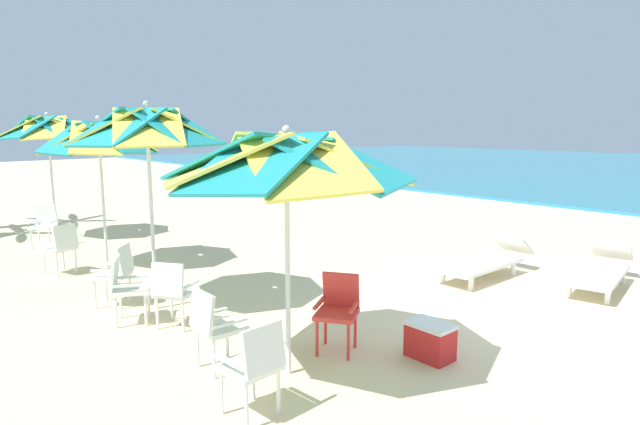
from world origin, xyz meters
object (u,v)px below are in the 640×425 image
(plastic_chair_4, at_px, (126,285))
(sun_lounger_1, at_px, (601,270))
(beach_umbrella_2, at_px, (99,139))
(plastic_chair_0, at_px, (338,307))
(plastic_chair_1, at_px, (214,324))
(plastic_chair_3, at_px, (173,290))
(plastic_chair_5, at_px, (116,271))
(cooler_box, at_px, (430,340))
(beach_umbrella_3, at_px, (48,129))
(plastic_chair_6, at_px, (61,246))
(sun_lounger_2, at_px, (486,261))
(beach_umbrella_0, at_px, (287,161))
(beach_umbrella_1, at_px, (147,130))
(plastic_chair_7, at_px, (44,224))

(plastic_chair_4, bearing_deg, sun_lounger_1, 60.75)
(beach_umbrella_2, relative_size, sun_lounger_1, 1.21)
(plastic_chair_0, relative_size, plastic_chair_1, 1.00)
(plastic_chair_3, relative_size, beach_umbrella_2, 0.32)
(plastic_chair_5, bearing_deg, beach_umbrella_2, 163.48)
(plastic_chair_0, distance_m, beach_umbrella_2, 5.68)
(cooler_box, bearing_deg, plastic_chair_4, -147.85)
(plastic_chair_5, relative_size, sun_lounger_1, 0.39)
(beach_umbrella_3, xyz_separation_m, sun_lounger_1, (9.71, 5.25, -2.16))
(plastic_chair_6, bearing_deg, plastic_chair_0, 14.13)
(plastic_chair_3, height_order, sun_lounger_1, plastic_chair_3)
(plastic_chair_6, distance_m, sun_lounger_2, 7.20)
(beach_umbrella_0, relative_size, cooler_box, 5.03)
(plastic_chair_4, bearing_deg, sun_lounger_2, 70.02)
(beach_umbrella_1, bearing_deg, beach_umbrella_3, 176.33)
(beach_umbrella_0, distance_m, plastic_chair_0, 1.86)
(beach_umbrella_0, relative_size, beach_umbrella_3, 0.89)
(beach_umbrella_0, relative_size, plastic_chair_4, 2.91)
(beach_umbrella_2, distance_m, sun_lounger_1, 8.56)
(plastic_chair_7, relative_size, cooler_box, 1.73)
(plastic_chair_6, relative_size, plastic_chair_7, 1.00)
(beach_umbrella_2, height_order, cooler_box, beach_umbrella_2)
(beach_umbrella_0, xyz_separation_m, sun_lounger_1, (0.94, 5.49, -1.89))
(beach_umbrella_1, bearing_deg, beach_umbrella_2, 173.41)
(plastic_chair_5, relative_size, sun_lounger_2, 0.40)
(beach_umbrella_3, height_order, plastic_chair_7, beach_umbrella_3)
(beach_umbrella_3, bearing_deg, beach_umbrella_2, -1.29)
(cooler_box, bearing_deg, beach_umbrella_2, -168.89)
(plastic_chair_7, height_order, sun_lounger_1, plastic_chair_7)
(beach_umbrella_2, bearing_deg, cooler_box, 11.11)
(plastic_chair_3, xyz_separation_m, plastic_chair_7, (-5.98, 0.08, 0.00))
(plastic_chair_6, bearing_deg, plastic_chair_4, -1.68)
(sun_lounger_1, bearing_deg, plastic_chair_7, -147.27)
(plastic_chair_0, relative_size, cooler_box, 1.73)
(beach_umbrella_1, bearing_deg, plastic_chair_6, -171.17)
(plastic_chair_1, bearing_deg, sun_lounger_1, 75.87)
(beach_umbrella_1, bearing_deg, sun_lounger_2, 65.36)
(plastic_chair_6, bearing_deg, plastic_chair_1, 0.63)
(beach_umbrella_1, bearing_deg, plastic_chair_1, -9.50)
(beach_umbrella_0, distance_m, cooler_box, 2.52)
(beach_umbrella_2, distance_m, sun_lounger_2, 6.95)
(plastic_chair_7, relative_size, sun_lounger_1, 0.39)
(plastic_chair_1, relative_size, cooler_box, 1.73)
(beach_umbrella_0, height_order, plastic_chair_5, beach_umbrella_0)
(beach_umbrella_1, bearing_deg, plastic_chair_7, -179.35)
(plastic_chair_0, height_order, sun_lounger_2, plastic_chair_0)
(plastic_chair_5, distance_m, beach_umbrella_2, 2.89)
(plastic_chair_6, distance_m, plastic_chair_7, 2.45)
(plastic_chair_3, height_order, plastic_chair_7, same)
(plastic_chair_0, xyz_separation_m, sun_lounger_2, (-0.47, 3.88, -0.22))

